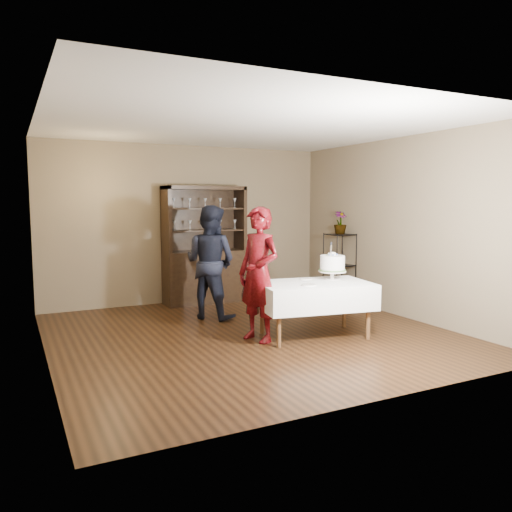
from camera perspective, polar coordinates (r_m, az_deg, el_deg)
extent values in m
plane|color=black|center=(6.67, -0.55, -8.89)|extent=(5.00, 5.00, 0.00)
plane|color=silver|center=(6.51, -0.57, 14.72)|extent=(5.00, 5.00, 0.00)
cube|color=brown|center=(8.76, -7.75, 3.62)|extent=(5.00, 0.02, 2.70)
cube|color=brown|center=(5.81, -23.33, 1.88)|extent=(0.02, 5.00, 2.70)
cube|color=brown|center=(7.87, 16.06, 3.15)|extent=(0.02, 5.00, 2.70)
cube|color=black|center=(8.67, -5.86, -2.36)|extent=(1.40, 0.48, 0.90)
cube|color=black|center=(8.79, -6.44, 4.30)|extent=(1.40, 0.03, 1.10)
cube|color=black|center=(8.58, -5.97, 7.73)|extent=(1.40, 0.48, 0.06)
cube|color=black|center=(8.59, -5.92, 2.93)|extent=(1.28, 0.42, 0.02)
cube|color=black|center=(8.58, -5.95, 5.40)|extent=(1.28, 0.42, 0.02)
cylinder|color=black|center=(8.45, 9.21, -1.61)|extent=(0.02, 0.02, 1.20)
cylinder|color=black|center=(8.69, 11.35, -1.43)|extent=(0.02, 0.02, 1.20)
cylinder|color=black|center=(8.77, 7.69, -1.29)|extent=(0.02, 0.02, 1.20)
cylinder|color=black|center=(9.00, 9.79, -1.14)|extent=(0.02, 0.02, 1.20)
cube|color=black|center=(8.79, 9.46, -4.27)|extent=(0.40, 0.40, 0.02)
cube|color=black|center=(8.72, 9.52, -1.04)|extent=(0.40, 0.40, 0.01)
cube|color=black|center=(8.67, 9.58, 2.44)|extent=(0.40, 0.40, 0.02)
cube|color=silver|center=(6.47, 6.68, -4.46)|extent=(1.55, 1.10, 0.33)
cylinder|color=#52361E|center=(6.00, 2.63, -7.31)|extent=(0.06, 0.06, 0.67)
cylinder|color=#52361E|center=(6.49, 12.71, -6.41)|extent=(0.06, 0.06, 0.67)
cylinder|color=#52361E|center=(6.61, 0.71, -6.04)|extent=(0.06, 0.06, 0.67)
cylinder|color=#52361E|center=(7.06, 10.07, -5.34)|extent=(0.06, 0.06, 0.67)
imported|color=#3B0505|center=(6.20, 0.30, -2.09)|extent=(0.59, 0.72, 1.68)
imported|color=black|center=(7.46, -5.24, -0.70)|extent=(1.01, 1.04, 1.69)
cylinder|color=white|center=(6.73, 8.70, -2.61)|extent=(0.20, 0.20, 0.01)
cylinder|color=white|center=(6.73, 8.70, -2.23)|extent=(0.05, 0.05, 0.10)
cylinder|color=white|center=(6.72, 8.71, -1.74)|extent=(0.37, 0.37, 0.02)
cylinder|color=#4B7236|center=(6.72, 8.71, -1.60)|extent=(0.36, 0.36, 0.02)
cylinder|color=white|center=(6.70, 8.73, -0.81)|extent=(0.43, 0.43, 0.20)
sphere|color=#5368B3|center=(6.71, 8.96, 0.17)|extent=(0.02, 0.02, 0.02)
cube|color=silver|center=(6.64, 8.56, 0.63)|extent=(0.02, 0.02, 0.14)
cube|color=black|center=(6.64, 8.58, 1.38)|extent=(0.03, 0.02, 0.05)
cylinder|color=white|center=(6.21, 6.02, -3.31)|extent=(0.20, 0.20, 0.01)
cylinder|color=white|center=(6.69, 5.64, -2.61)|extent=(0.17, 0.17, 0.01)
imported|color=#4B7236|center=(8.66, 9.60, 3.78)|extent=(0.22, 0.22, 0.39)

